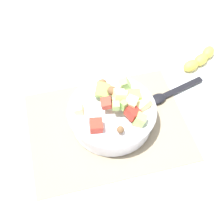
{
  "coord_description": "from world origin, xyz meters",
  "views": [
    {
      "loc": [
        -0.11,
        -0.48,
        0.73
      ],
      "look_at": [
        0.01,
        0.01,
        0.05
      ],
      "focal_mm": 49.61,
      "sensor_mm": 36.0,
      "label": 1
    }
  ],
  "objects": [
    {
      "name": "banana_whole",
      "position": [
        0.36,
        0.17,
        0.02
      ],
      "size": [
        0.15,
        0.1,
        0.04
      ],
      "color": "yellow",
      "rests_on": "ground_plane"
    },
    {
      "name": "ground_plane",
      "position": [
        0.0,
        0.0,
        0.0
      ],
      "size": [
        2.4,
        2.4,
        0.0
      ],
      "primitive_type": "plane",
      "color": "silver"
    },
    {
      "name": "serving_spoon",
      "position": [
        0.2,
        0.06,
        0.01
      ],
      "size": [
        0.2,
        0.08,
        0.01
      ],
      "color": "black",
      "rests_on": "placemat"
    },
    {
      "name": "placemat",
      "position": [
        0.0,
        0.0,
        0.0
      ],
      "size": [
        0.44,
        0.34,
        0.01
      ],
      "primitive_type": "cube",
      "color": "gray",
      "rests_on": "ground_plane"
    },
    {
      "name": "salad_bowl",
      "position": [
        0.02,
        0.01,
        0.05
      ],
      "size": [
        0.24,
        0.24,
        0.12
      ],
      "color": "white",
      "rests_on": "placemat"
    }
  ]
}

